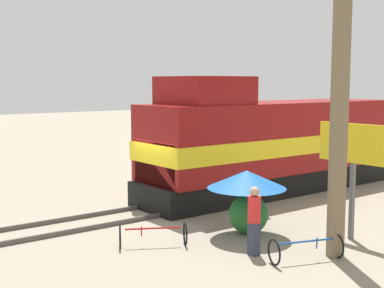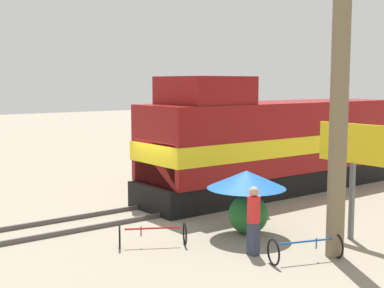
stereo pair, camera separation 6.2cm
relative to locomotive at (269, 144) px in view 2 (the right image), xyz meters
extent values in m
plane|color=gray|center=(0.00, -5.16, -2.00)|extent=(120.00, 120.00, 0.00)
cube|color=#4C4742|center=(-0.72, -5.16, -1.92)|extent=(0.08, 40.29, 0.15)
cube|color=#4C4742|center=(0.72, -5.16, -1.92)|extent=(0.08, 40.29, 0.15)
cube|color=black|center=(0.00, 0.37, -1.53)|extent=(2.72, 12.48, 0.93)
cube|color=maroon|center=(0.00, 0.37, 0.32)|extent=(2.96, 11.98, 2.78)
cube|color=yellow|center=(0.00, 0.37, 0.04)|extent=(3.00, 12.11, 0.70)
cube|color=yellow|center=(0.00, -4.74, -0.30)|extent=(2.51, 1.75, 1.53)
cube|color=maroon|center=(0.00, -3.37, 2.22)|extent=(2.78, 2.75, 1.01)
cylinder|color=#726047|center=(6.82, -4.48, 2.37)|extent=(0.47, 0.47, 8.73)
cylinder|color=#4C4C4C|center=(4.01, -5.00, -1.09)|extent=(0.05, 0.05, 1.81)
cone|color=#1959B2|center=(4.01, -5.00, -0.31)|extent=(2.32, 2.32, 0.52)
cube|color=#595959|center=(6.12, -2.84, -0.88)|extent=(0.12, 0.12, 2.22)
cube|color=yellow|center=(6.12, -2.84, 0.79)|extent=(2.36, 0.08, 1.13)
sphere|color=#236028|center=(3.92, -4.83, -1.40)|extent=(1.19, 1.19, 1.19)
cube|color=#2D3347|center=(5.47, -6.10, -1.56)|extent=(0.30, 0.20, 0.87)
cylinder|color=red|center=(5.47, -6.10, -0.77)|extent=(0.34, 0.34, 0.69)
sphere|color=tan|center=(5.47, -6.10, -0.30)|extent=(0.26, 0.26, 0.26)
torus|color=black|center=(6.94, -4.58, -1.66)|extent=(0.65, 0.27, 0.67)
torus|color=black|center=(6.35, -6.26, -1.66)|extent=(0.65, 0.27, 0.67)
cube|color=#194C99|center=(6.65, -5.42, -1.47)|extent=(0.54, 1.44, 0.04)
cylinder|color=#194C99|center=(6.75, -5.12, -1.55)|extent=(0.04, 0.04, 0.28)
torus|color=black|center=(2.81, -8.58, -1.67)|extent=(0.59, 0.36, 0.65)
torus|color=black|center=(3.69, -7.01, -1.67)|extent=(0.59, 0.36, 0.65)
cube|color=#A51919|center=(3.25, -7.80, -1.48)|extent=(0.78, 1.35, 0.04)
cylinder|color=#A51919|center=(3.09, -8.07, -1.56)|extent=(0.04, 0.04, 0.27)
camera|label=1|loc=(15.28, -15.65, 2.52)|focal=50.00mm
camera|label=2|loc=(15.32, -15.60, 2.52)|focal=50.00mm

